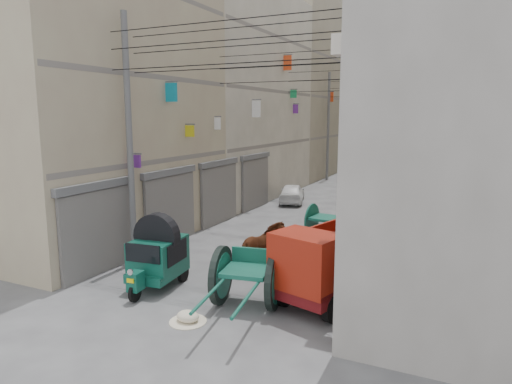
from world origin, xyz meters
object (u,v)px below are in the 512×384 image
Objects in this scene: auto_rickshaw at (157,254)px; distant_car_grey at (425,167)px; distant_car_green at (367,167)px; second_cart at (328,220)px; mini_truck at (325,268)px; horse at (262,249)px; feed_sack at (188,316)px; tonga_cart at (247,276)px; distant_car_white at (292,193)px.

auto_rickshaw reaches higher than distant_car_grey.
second_cart is at bearing 85.61° from distant_car_green.
mini_truck is at bearing 87.53° from distant_car_green.
horse is (-2.48, 1.54, -0.22)m from mini_truck.
feed_sack is 3.99m from horse.
mini_truck is 6.72m from second_cart.
tonga_cart is 2.61m from horse.
auto_rickshaw reaches higher than tonga_cart.
distant_car_grey reaches higher than feed_sack.
mini_truck is at bearing 3.36° from auto_rickshaw.
tonga_cart is 0.90× the size of mini_truck.
mini_truck reaches higher than distant_car_grey.
feed_sack is at bearing 81.89° from distant_car_green.
auto_rickshaw is 1.46× the size of second_cart.
second_cart reaches higher than feed_sack.
auto_rickshaw is at bearing -154.22° from mini_truck.
horse reaches higher than distant_car_green.
feed_sack is at bearing -121.65° from mini_truck.
auto_rickshaw is 4.25× the size of feed_sack.
tonga_cart is at bearing -82.23° from second_cart.
distant_car_grey is at bearing 106.33° from mini_truck.
horse is 28.21m from distant_car_grey.
mini_truck reaches higher than feed_sack.
distant_car_white is at bearing 101.75° from feed_sack.
distant_car_grey is (1.47, 30.63, -0.20)m from tonga_cart.
second_cart is at bearing -85.06° from horse.
tonga_cart is at bearing 89.96° from distant_car_white.
second_cart is (-1.84, 6.46, -0.29)m from mini_truck.
feed_sack is at bearing -78.69° from distant_car_grey.
feed_sack is (2.06, -1.58, -0.82)m from auto_rickshaw.
distant_car_grey is at bearing 93.28° from second_cart.
horse is at bearing 164.01° from mini_truck.
feed_sack is 0.17× the size of distant_car_white.
horse is at bearing -78.99° from distant_car_grey.
distant_car_green reaches higher than feed_sack.
feed_sack is at bearing 85.40° from distant_car_white.
auto_rickshaw is 28.75m from distant_car_green.
tonga_cart reaches higher than feed_sack.
distant_car_grey is (2.33, 32.06, 0.46)m from feed_sack.
distant_car_green is (-0.09, 28.75, -0.41)m from auto_rickshaw.
mini_truck reaches higher than tonga_cart.
horse is 0.47× the size of distant_car_green.
tonga_cart is 1.11× the size of distant_car_white.
tonga_cart is at bearing -9.59° from auto_rickshaw.
distant_car_grey is at bearing 85.84° from feed_sack.
mini_truck is at bearing -66.98° from second_cart.
distant_car_white is (-3.29, 11.20, -0.21)m from horse.
tonga_cart is 0.98× the size of distant_car_grey.
distant_car_grey is (-0.28, 29.66, -0.38)m from mini_truck.
auto_rickshaw is at bearing -104.20° from second_cart.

